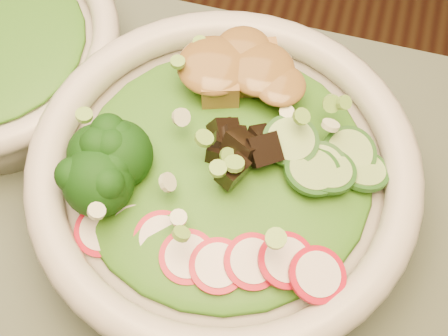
# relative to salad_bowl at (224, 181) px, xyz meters

# --- Properties ---
(salad_bowl) EXTENTS (0.31, 0.31, 0.08)m
(salad_bowl) POSITION_rel_salad_bowl_xyz_m (0.00, 0.00, 0.00)
(salad_bowl) COLOR beige
(salad_bowl) RESTS_ON dining_table
(lettuce_bed) EXTENTS (0.23, 0.23, 0.03)m
(lettuce_bed) POSITION_rel_salad_bowl_xyz_m (0.00, 0.00, 0.02)
(lettuce_bed) COLOR #175912
(lettuce_bed) RESTS_ON salad_bowl
(broccoli_florets) EXTENTS (0.11, 0.10, 0.05)m
(broccoli_florets) POSITION_rel_salad_bowl_xyz_m (-0.07, -0.02, 0.04)
(broccoli_florets) COLOR black
(broccoli_florets) RESTS_ON salad_bowl
(radish_slices) EXTENTS (0.13, 0.08, 0.02)m
(radish_slices) POSITION_rel_salad_bowl_xyz_m (0.02, -0.07, 0.03)
(radish_slices) COLOR #B30D22
(radish_slices) RESTS_ON salad_bowl
(cucumber_slices) EXTENTS (0.10, 0.10, 0.04)m
(cucumber_slices) POSITION_rel_salad_bowl_xyz_m (0.07, 0.01, 0.04)
(cucumber_slices) COLOR #A7CB71
(cucumber_slices) RESTS_ON salad_bowl
(mushroom_heap) EXTENTS (0.10, 0.10, 0.05)m
(mushroom_heap) POSITION_rel_salad_bowl_xyz_m (-0.00, 0.01, 0.04)
(mushroom_heap) COLOR black
(mushroom_heap) RESTS_ON salad_bowl
(tofu_cubes) EXTENTS (0.12, 0.10, 0.04)m
(tofu_cubes) POSITION_rel_salad_bowl_xyz_m (-0.01, 0.07, 0.04)
(tofu_cubes) COLOR olive
(tofu_cubes) RESTS_ON salad_bowl
(peanut_sauce) EXTENTS (0.08, 0.06, 0.02)m
(peanut_sauce) POSITION_rel_salad_bowl_xyz_m (-0.01, 0.07, 0.05)
(peanut_sauce) COLOR brown
(peanut_sauce) RESTS_ON tofu_cubes
(scallion_garnish) EXTENTS (0.22, 0.22, 0.03)m
(scallion_garnish) POSITION_rel_salad_bowl_xyz_m (0.00, 0.00, 0.05)
(scallion_garnish) COLOR #6EA63A
(scallion_garnish) RESTS_ON salad_bowl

